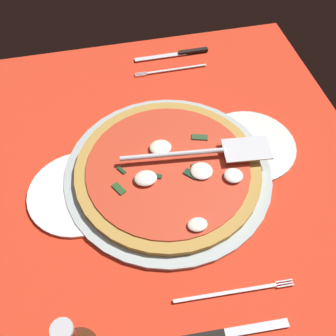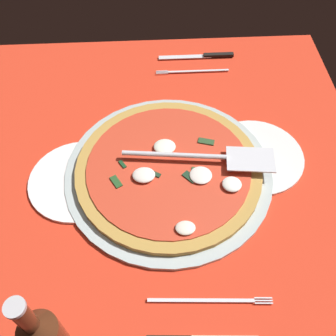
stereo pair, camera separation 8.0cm
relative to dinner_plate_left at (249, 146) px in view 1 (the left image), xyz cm
name	(u,v)px [view 1 (the left image)]	position (x,y,z in cm)	size (l,w,h in cm)	color
ground_plane	(154,175)	(21.64, 2.47, -1.00)	(91.20, 91.20, 0.80)	red
checker_pattern	(154,173)	(21.64, 2.47, -0.55)	(91.20, 91.20, 0.10)	silver
pizza_pan	(168,173)	(18.87, 3.40, 0.11)	(42.61, 42.61, 1.21)	#ACBBBA
dinner_plate_left	(249,146)	(0.00, 0.00, 0.00)	(20.36, 20.36, 1.00)	silver
dinner_plate_right	(79,193)	(37.39, 4.31, 0.00)	(20.15, 20.15, 1.00)	white
pizza	(169,169)	(18.78, 3.50, 1.53)	(38.07, 38.07, 2.82)	#B78B3F
pizza_server	(207,152)	(10.63, 2.70, 3.87)	(30.97, 7.23, 1.00)	silver
place_setting_near	(175,62)	(9.23, -31.75, -0.14)	(20.83, 13.28, 1.40)	white
place_setting_far	(229,313)	(15.30, 33.42, -0.16)	(22.19, 15.05, 1.40)	white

